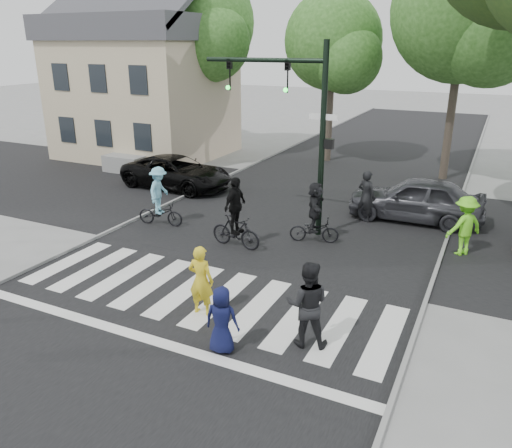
{
  "coord_description": "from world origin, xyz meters",
  "views": [
    {
      "loc": [
        6.02,
        -8.36,
        5.9
      ],
      "look_at": [
        0.5,
        3.0,
        1.3
      ],
      "focal_mm": 35.0,
      "sensor_mm": 36.0,
      "label": 1
    }
  ],
  "objects_px": {
    "traffic_signal": "(297,112)",
    "cyclist_right": "(315,216)",
    "pedestrian_adult": "(307,304)",
    "cyclist_left": "(160,200)",
    "pedestrian_child": "(222,320)",
    "car_grey": "(416,199)",
    "car_suv": "(177,172)",
    "pedestrian_woman": "(201,280)",
    "cyclist_mid": "(235,219)"
  },
  "relations": [
    {
      "from": "traffic_signal",
      "to": "cyclist_mid",
      "type": "bearing_deg",
      "value": -117.04
    },
    {
      "from": "pedestrian_child",
      "to": "car_grey",
      "type": "bearing_deg",
      "value": -112.73
    },
    {
      "from": "cyclist_left",
      "to": "car_grey",
      "type": "bearing_deg",
      "value": 29.16
    },
    {
      "from": "traffic_signal",
      "to": "car_grey",
      "type": "xyz_separation_m",
      "value": [
        3.41,
        2.82,
        -3.12
      ]
    },
    {
      "from": "pedestrian_woman",
      "to": "car_suv",
      "type": "height_order",
      "value": "pedestrian_woman"
    },
    {
      "from": "traffic_signal",
      "to": "cyclist_right",
      "type": "bearing_deg",
      "value": -35.48
    },
    {
      "from": "car_grey",
      "to": "cyclist_left",
      "type": "bearing_deg",
      "value": -62.75
    },
    {
      "from": "traffic_signal",
      "to": "pedestrian_woman",
      "type": "distance_m",
      "value": 6.7
    },
    {
      "from": "traffic_signal",
      "to": "car_grey",
      "type": "height_order",
      "value": "traffic_signal"
    },
    {
      "from": "pedestrian_woman",
      "to": "pedestrian_child",
      "type": "height_order",
      "value": "pedestrian_woman"
    },
    {
      "from": "pedestrian_adult",
      "to": "cyclist_left",
      "type": "xyz_separation_m",
      "value": [
        -7.02,
        4.6,
        -0.04
      ]
    },
    {
      "from": "traffic_signal",
      "to": "cyclist_mid",
      "type": "relative_size",
      "value": 2.73
    },
    {
      "from": "pedestrian_adult",
      "to": "cyclist_left",
      "type": "bearing_deg",
      "value": -50.75
    },
    {
      "from": "car_suv",
      "to": "cyclist_left",
      "type": "bearing_deg",
      "value": -149.42
    },
    {
      "from": "traffic_signal",
      "to": "car_grey",
      "type": "relative_size",
      "value": 1.31
    },
    {
      "from": "car_suv",
      "to": "traffic_signal",
      "type": "bearing_deg",
      "value": -109.28
    },
    {
      "from": "pedestrian_child",
      "to": "cyclist_left",
      "type": "xyz_separation_m",
      "value": [
        -5.58,
        5.57,
        0.17
      ]
    },
    {
      "from": "pedestrian_child",
      "to": "cyclist_left",
      "type": "bearing_deg",
      "value": -55.43
    },
    {
      "from": "pedestrian_woman",
      "to": "pedestrian_child",
      "type": "relative_size",
      "value": 1.18
    },
    {
      "from": "traffic_signal",
      "to": "cyclist_right",
      "type": "height_order",
      "value": "traffic_signal"
    },
    {
      "from": "traffic_signal",
      "to": "cyclist_left",
      "type": "height_order",
      "value": "traffic_signal"
    },
    {
      "from": "cyclist_right",
      "to": "pedestrian_child",
      "type": "bearing_deg",
      "value": -87.05
    },
    {
      "from": "pedestrian_adult",
      "to": "car_grey",
      "type": "relative_size",
      "value": 0.41
    },
    {
      "from": "cyclist_left",
      "to": "cyclist_mid",
      "type": "xyz_separation_m",
      "value": [
        3.24,
        -0.62,
        0.02
      ]
    },
    {
      "from": "traffic_signal",
      "to": "pedestrian_adult",
      "type": "xyz_separation_m",
      "value": [
        2.71,
        -6.09,
        -2.97
      ]
    },
    {
      "from": "pedestrian_woman",
      "to": "cyclist_right",
      "type": "height_order",
      "value": "cyclist_right"
    },
    {
      "from": "cyclist_left",
      "to": "car_suv",
      "type": "distance_m",
      "value": 4.69
    },
    {
      "from": "pedestrian_woman",
      "to": "cyclist_mid",
      "type": "relative_size",
      "value": 0.76
    },
    {
      "from": "pedestrian_child",
      "to": "cyclist_mid",
      "type": "height_order",
      "value": "cyclist_mid"
    },
    {
      "from": "traffic_signal",
      "to": "pedestrian_adult",
      "type": "relative_size",
      "value": 3.24
    },
    {
      "from": "pedestrian_child",
      "to": "cyclist_mid",
      "type": "bearing_deg",
      "value": -75.2
    },
    {
      "from": "pedestrian_woman",
      "to": "pedestrian_adult",
      "type": "height_order",
      "value": "pedestrian_adult"
    },
    {
      "from": "traffic_signal",
      "to": "car_suv",
      "type": "height_order",
      "value": "traffic_signal"
    },
    {
      "from": "car_grey",
      "to": "cyclist_right",
      "type": "bearing_deg",
      "value": -37.24
    },
    {
      "from": "traffic_signal",
      "to": "pedestrian_child",
      "type": "relative_size",
      "value": 4.22
    },
    {
      "from": "pedestrian_woman",
      "to": "cyclist_mid",
      "type": "xyz_separation_m",
      "value": [
        -1.18,
        3.86,
        0.07
      ]
    },
    {
      "from": "cyclist_mid",
      "to": "car_grey",
      "type": "height_order",
      "value": "cyclist_mid"
    },
    {
      "from": "traffic_signal",
      "to": "pedestrian_adult",
      "type": "height_order",
      "value": "traffic_signal"
    },
    {
      "from": "traffic_signal",
      "to": "cyclist_right",
      "type": "relative_size",
      "value": 3.09
    },
    {
      "from": "pedestrian_adult",
      "to": "cyclist_right",
      "type": "distance_m",
      "value": 5.7
    },
    {
      "from": "pedestrian_child",
      "to": "car_suv",
      "type": "relative_size",
      "value": 0.29
    },
    {
      "from": "pedestrian_adult",
      "to": "car_grey",
      "type": "distance_m",
      "value": 8.94
    },
    {
      "from": "pedestrian_child",
      "to": "pedestrian_adult",
      "type": "height_order",
      "value": "pedestrian_adult"
    },
    {
      "from": "pedestrian_woman",
      "to": "cyclist_right",
      "type": "xyz_separation_m",
      "value": [
        0.83,
        5.29,
        0.03
      ]
    },
    {
      "from": "pedestrian_woman",
      "to": "cyclist_mid",
      "type": "bearing_deg",
      "value": -76.37
    },
    {
      "from": "pedestrian_woman",
      "to": "cyclist_mid",
      "type": "height_order",
      "value": "cyclist_mid"
    },
    {
      "from": "pedestrian_woman",
      "to": "car_grey",
      "type": "xyz_separation_m",
      "value": [
        3.31,
        8.78,
        -0.06
      ]
    },
    {
      "from": "pedestrian_adult",
      "to": "pedestrian_woman",
      "type": "bearing_deg",
      "value": -20.34
    },
    {
      "from": "pedestrian_adult",
      "to": "car_suv",
      "type": "distance_m",
      "value": 12.69
    },
    {
      "from": "pedestrian_adult",
      "to": "cyclist_right",
      "type": "height_order",
      "value": "cyclist_right"
    }
  ]
}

